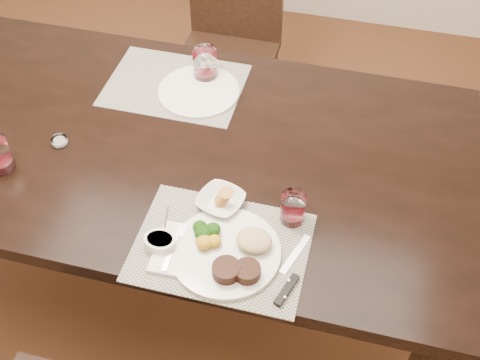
% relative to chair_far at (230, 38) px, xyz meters
% --- Properties ---
extents(ground_plane, '(4.50, 4.50, 0.00)m').
position_rel_chair_far_xyz_m(ground_plane, '(0.00, -0.93, -0.50)').
color(ground_plane, '#422415').
rests_on(ground_plane, ground).
extents(dining_table, '(2.00, 1.00, 0.75)m').
position_rel_chair_far_xyz_m(dining_table, '(0.00, -0.93, 0.16)').
color(dining_table, black).
rests_on(dining_table, ground).
extents(chair_far, '(0.42, 0.42, 0.90)m').
position_rel_chair_far_xyz_m(chair_far, '(0.00, 0.00, 0.00)').
color(chair_far, black).
rests_on(chair_far, ground).
extents(placemat_near, '(0.46, 0.34, 0.00)m').
position_rel_chair_far_xyz_m(placemat_near, '(0.32, -1.28, 0.25)').
color(placemat_near, gray).
rests_on(placemat_near, dining_table).
extents(placemat_far, '(0.46, 0.34, 0.00)m').
position_rel_chair_far_xyz_m(placemat_far, '(-0.01, -0.67, 0.25)').
color(placemat_far, gray).
rests_on(placemat_far, dining_table).
extents(dinner_plate, '(0.29, 0.29, 0.05)m').
position_rel_chair_far_xyz_m(dinner_plate, '(0.35, -1.30, 0.27)').
color(dinner_plate, silver).
rests_on(dinner_plate, placemat_near).
extents(napkin_fork, '(0.10, 0.17, 0.02)m').
position_rel_chair_far_xyz_m(napkin_fork, '(0.20, -1.32, 0.26)').
color(napkin_fork, white).
rests_on(napkin_fork, placemat_near).
extents(steak_knife, '(0.06, 0.24, 0.01)m').
position_rel_chair_far_xyz_m(steak_knife, '(0.52, -1.35, 0.26)').
color(steak_knife, silver).
rests_on(steak_knife, placemat_near).
extents(cracker_bowl, '(0.16, 0.16, 0.06)m').
position_rel_chair_far_xyz_m(cracker_bowl, '(0.28, -1.14, 0.27)').
color(cracker_bowl, silver).
rests_on(cracker_bowl, placemat_near).
extents(sauce_ramekin, '(0.09, 0.13, 0.07)m').
position_rel_chair_far_xyz_m(sauce_ramekin, '(0.17, -1.32, 0.27)').
color(sauce_ramekin, silver).
rests_on(sauce_ramekin, placemat_near).
extents(wine_glass_near, '(0.07, 0.07, 0.09)m').
position_rel_chair_far_xyz_m(wine_glass_near, '(0.49, -1.14, 0.29)').
color(wine_glass_near, white).
rests_on(wine_glass_near, placemat_near).
extents(far_plate, '(0.27, 0.27, 0.01)m').
position_rel_chair_far_xyz_m(far_plate, '(0.08, -0.69, 0.26)').
color(far_plate, silver).
rests_on(far_plate, placemat_far).
extents(wine_glass_far, '(0.08, 0.08, 0.11)m').
position_rel_chair_far_xyz_m(wine_glass_far, '(0.08, -0.60, 0.30)').
color(wine_glass_far, white).
rests_on(wine_glass_far, placemat_far).
extents(salt_cellar, '(0.05, 0.05, 0.02)m').
position_rel_chair_far_xyz_m(salt_cellar, '(-0.27, -1.03, 0.26)').
color(salt_cellar, white).
rests_on(salt_cellar, dining_table).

